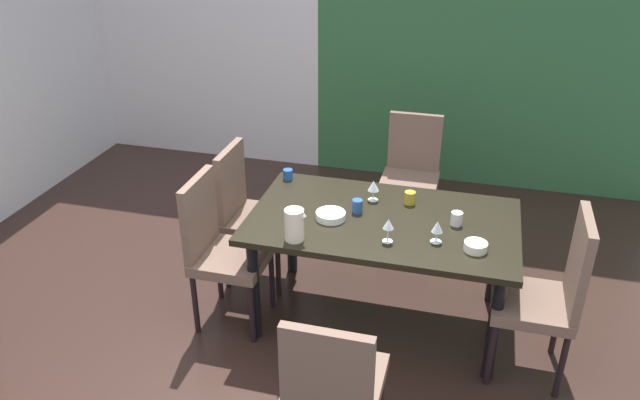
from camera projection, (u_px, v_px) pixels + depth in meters
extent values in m
cube|color=#311F1A|center=(257.00, 358.00, 3.82)|extent=(5.57, 5.89, 0.02)
cube|color=silver|center=(199.00, 16.00, 6.01)|extent=(2.40, 0.10, 2.84)
cube|color=#32643A|center=(496.00, 32.00, 5.37)|extent=(3.16, 0.10, 2.84)
cube|color=black|center=(383.00, 221.00, 3.82)|extent=(1.63, 0.97, 0.04)
cylinder|color=black|center=(291.00, 229.00, 4.49)|extent=(0.07, 0.07, 0.71)
cylinder|color=black|center=(496.00, 256.00, 4.16)|extent=(0.07, 0.07, 0.71)
cylinder|color=black|center=(254.00, 289.00, 3.83)|extent=(0.07, 0.07, 0.71)
cylinder|color=black|center=(494.00, 328.00, 3.50)|extent=(0.07, 0.07, 0.71)
cube|color=brown|center=(336.00, 382.00, 2.97)|extent=(0.44, 0.44, 0.07)
cube|color=brown|center=(326.00, 374.00, 2.70)|extent=(0.42, 0.05, 0.46)
cylinder|color=black|center=(309.00, 386.00, 3.30)|extent=(0.04, 0.04, 0.43)
cylinder|color=black|center=(380.00, 400.00, 3.21)|extent=(0.04, 0.04, 0.43)
cube|color=brown|center=(531.00, 304.00, 3.52)|extent=(0.44, 0.44, 0.07)
cube|color=brown|center=(579.00, 266.00, 3.34)|extent=(0.05, 0.42, 0.58)
cylinder|color=black|center=(490.00, 354.00, 3.51)|extent=(0.04, 0.04, 0.43)
cylinder|color=black|center=(492.00, 314.00, 3.84)|extent=(0.04, 0.04, 0.43)
cylinder|color=black|center=(561.00, 367.00, 3.43)|extent=(0.04, 0.04, 0.43)
cylinder|color=black|center=(557.00, 324.00, 3.75)|extent=(0.04, 0.04, 0.43)
cube|color=brown|center=(409.00, 183.00, 4.91)|extent=(0.44, 0.44, 0.07)
cube|color=brown|center=(415.00, 144.00, 4.97)|extent=(0.42, 0.05, 0.50)
cylinder|color=black|center=(428.00, 225.00, 4.82)|extent=(0.04, 0.04, 0.43)
cylinder|color=black|center=(380.00, 219.00, 4.91)|extent=(0.04, 0.04, 0.43)
cylinder|color=black|center=(433.00, 203.00, 5.15)|extent=(0.04, 0.04, 0.43)
cylinder|color=black|center=(388.00, 197.00, 5.24)|extent=(0.04, 0.04, 0.43)
cube|color=brown|center=(232.00, 259.00, 3.93)|extent=(0.44, 0.44, 0.07)
cube|color=brown|center=(199.00, 218.00, 3.86)|extent=(0.05, 0.42, 0.54)
cylinder|color=black|center=(272.00, 280.00, 4.17)|extent=(0.04, 0.04, 0.43)
cylinder|color=black|center=(252.00, 314.00, 3.84)|extent=(0.04, 0.04, 0.43)
cylinder|color=black|center=(219.00, 271.00, 4.26)|extent=(0.04, 0.04, 0.43)
cylinder|color=black|center=(195.00, 304.00, 3.93)|extent=(0.04, 0.04, 0.43)
cube|color=brown|center=(260.00, 220.00, 4.37)|extent=(0.44, 0.44, 0.07)
cube|color=brown|center=(231.00, 184.00, 4.30)|extent=(0.05, 0.42, 0.52)
cylinder|color=black|center=(294.00, 241.00, 4.61)|extent=(0.04, 0.04, 0.43)
cylinder|color=black|center=(278.00, 269.00, 4.28)|extent=(0.04, 0.04, 0.43)
cylinder|color=black|center=(246.00, 234.00, 4.70)|extent=(0.04, 0.04, 0.43)
cylinder|color=black|center=(227.00, 261.00, 4.37)|extent=(0.04, 0.04, 0.43)
cylinder|color=silver|center=(387.00, 241.00, 3.57)|extent=(0.06, 0.06, 0.00)
cylinder|color=silver|center=(388.00, 235.00, 3.55)|extent=(0.01, 0.01, 0.08)
cone|color=silver|center=(388.00, 224.00, 3.52)|extent=(0.06, 0.06, 0.06)
cylinder|color=silver|center=(373.00, 200.00, 4.03)|extent=(0.07, 0.07, 0.00)
cylinder|color=silver|center=(373.00, 195.00, 4.02)|extent=(0.01, 0.01, 0.07)
cone|color=silver|center=(374.00, 186.00, 3.99)|extent=(0.07, 0.07, 0.07)
cylinder|color=silver|center=(436.00, 241.00, 3.57)|extent=(0.07, 0.07, 0.00)
cylinder|color=silver|center=(436.00, 237.00, 3.56)|extent=(0.01, 0.01, 0.06)
cone|color=silver|center=(437.00, 227.00, 3.52)|extent=(0.06, 0.06, 0.07)
cylinder|color=white|center=(476.00, 246.00, 3.48)|extent=(0.13, 0.13, 0.05)
cylinder|color=white|center=(331.00, 215.00, 3.80)|extent=(0.18, 0.18, 0.04)
cylinder|color=silver|center=(457.00, 219.00, 3.73)|extent=(0.07, 0.07, 0.08)
cylinder|color=#234E99|center=(288.00, 174.00, 4.30)|extent=(0.07, 0.07, 0.07)
cylinder|color=#B39329|center=(410.00, 198.00, 3.97)|extent=(0.07, 0.07, 0.08)
cylinder|color=#294F8E|center=(357.00, 206.00, 3.87)|extent=(0.07, 0.07, 0.08)
cylinder|color=silver|center=(294.00, 225.00, 3.55)|extent=(0.11, 0.11, 0.19)
cone|color=silver|center=(303.00, 213.00, 3.50)|extent=(0.04, 0.04, 0.03)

